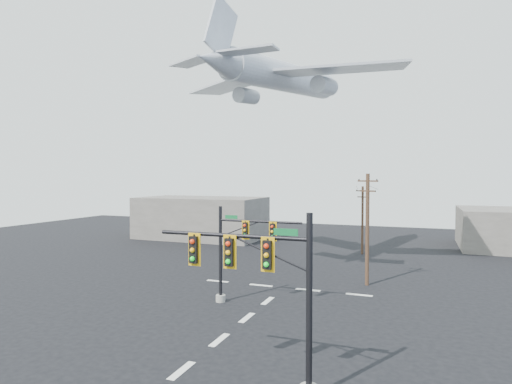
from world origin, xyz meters
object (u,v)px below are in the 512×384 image
at_px(signal_mast_far, 237,252).
at_px(airliner, 285,78).
at_px(signal_mast_near, 268,291).
at_px(utility_pole_a, 367,227).
at_px(utility_pole_b, 362,219).

bearing_deg(signal_mast_far, airliner, 92.98).
relative_size(signal_mast_near, utility_pole_a, 0.81).
height_order(utility_pole_a, airliner, airliner).
height_order(signal_mast_far, utility_pole_a, utility_pole_a).
height_order(signal_mast_near, airliner, airliner).
relative_size(signal_mast_near, signal_mast_far, 1.10).
relative_size(signal_mast_near, airliner, 0.29).
height_order(signal_mast_near, signal_mast_far, signal_mast_near).
distance_m(signal_mast_near, utility_pole_a, 19.77).
bearing_deg(signal_mast_far, signal_mast_near, -60.41).
distance_m(signal_mast_near, utility_pole_b, 34.22).
xyz_separation_m(signal_mast_far, utility_pole_a, (8.02, 8.71, 1.17)).
bearing_deg(signal_mast_far, utility_pole_a, 47.38).
height_order(signal_mast_far, airliner, airliner).
distance_m(signal_mast_far, utility_pole_b, 23.97).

